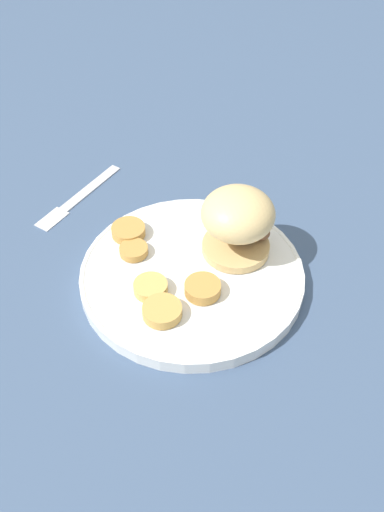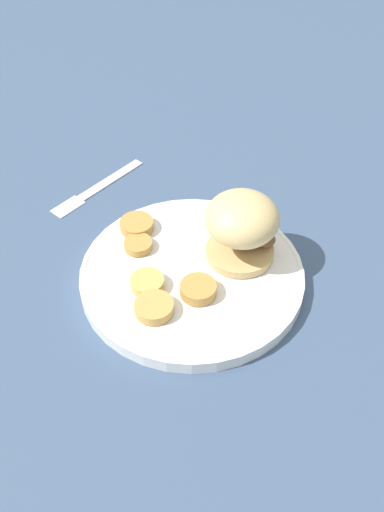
# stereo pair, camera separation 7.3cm
# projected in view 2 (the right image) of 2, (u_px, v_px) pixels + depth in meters

# --- Properties ---
(ground_plane) EXTENTS (4.00, 4.00, 0.00)m
(ground_plane) POSITION_uv_depth(u_px,v_px,m) (192.00, 281.00, 0.76)
(ground_plane) COLOR #3D5170
(dinner_plate) EXTENTS (0.28, 0.28, 0.02)m
(dinner_plate) POSITION_uv_depth(u_px,v_px,m) (192.00, 275.00, 0.75)
(dinner_plate) COLOR white
(dinner_plate) RESTS_ON ground_plane
(sandwich) EXTENTS (0.09, 0.10, 0.09)m
(sandwich) POSITION_uv_depth(u_px,v_px,m) (243.00, 225.00, 0.73)
(sandwich) COLOR tan
(sandwich) RESTS_ON dinner_plate
(potato_round_0) EXTENTS (0.05, 0.05, 0.01)m
(potato_round_0) POSITION_uv_depth(u_px,v_px,m) (154.00, 307.00, 0.69)
(potato_round_0) COLOR tan
(potato_round_0) RESTS_ON dinner_plate
(potato_round_1) EXTENTS (0.04, 0.04, 0.01)m
(potato_round_1) POSITION_uv_depth(u_px,v_px,m) (196.00, 290.00, 0.71)
(potato_round_1) COLOR #BC8942
(potato_round_1) RESTS_ON dinner_plate
(potato_round_2) EXTENTS (0.04, 0.04, 0.01)m
(potato_round_2) POSITION_uv_depth(u_px,v_px,m) (137.00, 225.00, 0.80)
(potato_round_2) COLOR #BC8942
(potato_round_2) RESTS_ON dinner_plate
(potato_round_3) EXTENTS (0.04, 0.04, 0.01)m
(potato_round_3) POSITION_uv_depth(u_px,v_px,m) (147.00, 283.00, 0.72)
(potato_round_3) COLOR tan
(potato_round_3) RESTS_ON dinner_plate
(potato_round_4) EXTENTS (0.04, 0.04, 0.01)m
(potato_round_4) POSITION_uv_depth(u_px,v_px,m) (138.00, 245.00, 0.77)
(potato_round_4) COLOR #BC8942
(potato_round_4) RESTS_ON dinner_plate
(fork) EXTENTS (0.12, 0.15, 0.00)m
(fork) POSITION_uv_depth(u_px,v_px,m) (98.00, 187.00, 0.89)
(fork) COLOR silver
(fork) RESTS_ON ground_plane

